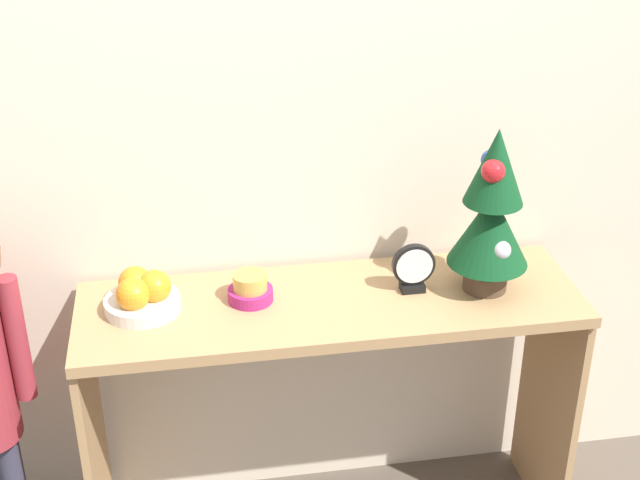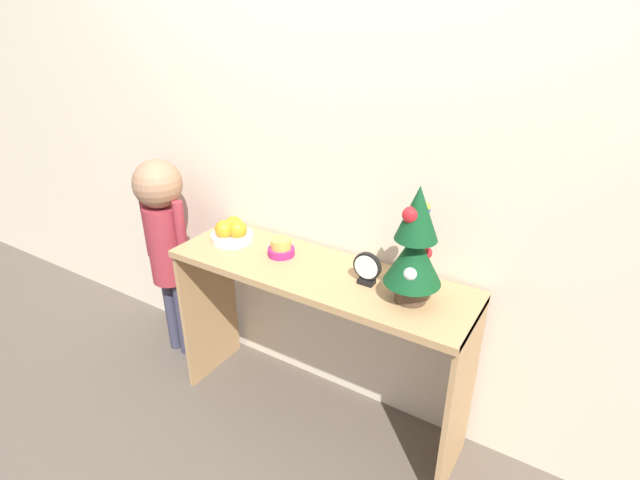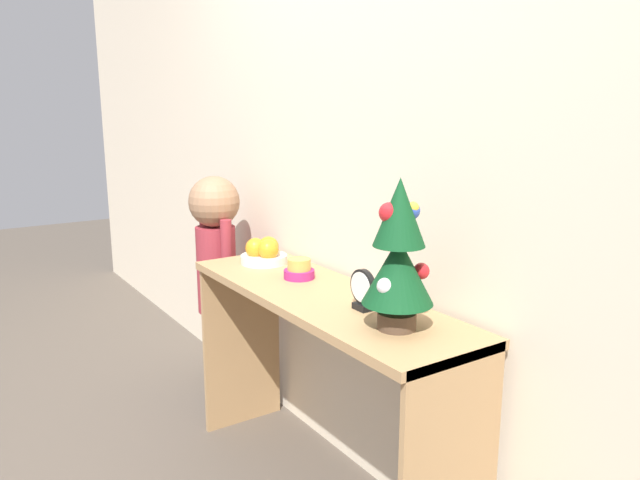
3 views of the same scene
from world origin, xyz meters
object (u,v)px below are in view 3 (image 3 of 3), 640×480
object	(u,v)px
fruit_bowl	(264,253)
child_figure	(216,252)
mini_tree	(399,253)
singing_bowl	(299,270)
desk_clock	(363,290)

from	to	relation	value
fruit_bowl	child_figure	size ratio (longest dim) A/B	0.17
mini_tree	singing_bowl	distance (m)	0.63
fruit_bowl	desk_clock	bearing A→B (deg)	-1.76
mini_tree	singing_bowl	world-z (taller)	mini_tree
mini_tree	child_figure	size ratio (longest dim) A/B	0.41
fruit_bowl	child_figure	bearing A→B (deg)	-176.75
fruit_bowl	child_figure	world-z (taller)	child_figure
singing_bowl	child_figure	world-z (taller)	child_figure
fruit_bowl	singing_bowl	world-z (taller)	fruit_bowl
mini_tree	singing_bowl	bearing A→B (deg)	176.08
desk_clock	mini_tree	bearing A→B (deg)	-5.90
mini_tree	singing_bowl	size ratio (longest dim) A/B	3.83
child_figure	mini_tree	bearing A→B (deg)	-0.73
fruit_bowl	desk_clock	world-z (taller)	desk_clock
desk_clock	child_figure	size ratio (longest dim) A/B	0.12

